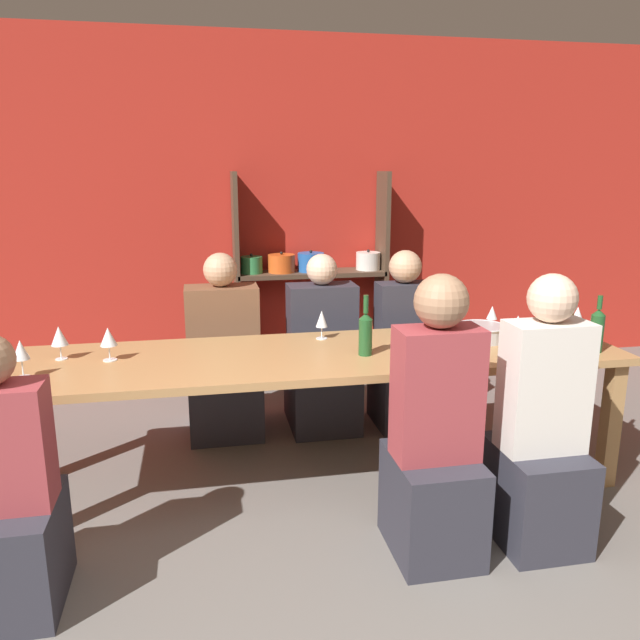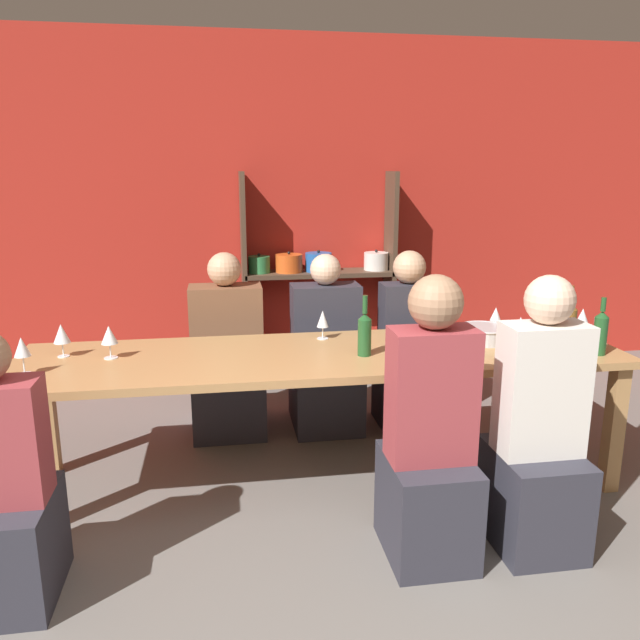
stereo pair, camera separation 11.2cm
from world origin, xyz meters
name	(u,v)px [view 2 (the right image)]	position (x,y,z in m)	size (l,w,h in m)	color
wall_back_red	(263,209)	(0.00, 3.83, 1.35)	(8.80, 0.06, 2.70)	red
shelf_unit	(320,303)	(0.44, 3.63, 0.60)	(1.23, 0.30, 1.65)	#4C3828
dining_table	(323,366)	(0.16, 1.78, 0.66)	(3.14, 0.83, 0.74)	#AD7F4C
mixing_bowl	(483,333)	(1.07, 1.85, 0.78)	(0.28, 0.28, 0.09)	#B7BABC
wine_bottle_green	(600,332)	(1.56, 1.52, 0.86)	(0.07, 0.07, 0.30)	#1E4C23
wine_bottle_dark	(568,326)	(1.43, 1.60, 0.87)	(0.08, 0.08, 0.35)	brown
wine_bottle_amber	(365,333)	(0.36, 1.69, 0.85)	(0.07, 0.07, 0.31)	#1E4C23
wine_glass_empty_a	(323,320)	(0.20, 2.04, 0.85)	(0.07, 0.07, 0.16)	white
wine_glass_red_a	(496,315)	(1.23, 2.04, 0.84)	(0.06, 0.06, 0.15)	white
wine_glass_red_b	(582,317)	(1.65, 1.84, 0.86)	(0.07, 0.07, 0.17)	white
wine_glass_empty_b	(22,348)	(-1.28, 1.65, 0.86)	(0.07, 0.07, 0.18)	white
wine_glass_white_a	(109,336)	(-0.92, 1.85, 0.85)	(0.08, 0.08, 0.17)	white
wine_glass_white_b	(434,345)	(0.64, 1.45, 0.85)	(0.07, 0.07, 0.17)	white
wine_glass_white_c	(61,334)	(-1.17, 1.91, 0.85)	(0.08, 0.08, 0.17)	white
wine_glass_empty_c	(457,334)	(0.80, 1.56, 0.86)	(0.07, 0.07, 0.18)	white
wine_glass_red_c	(441,325)	(0.81, 1.80, 0.85)	(0.08, 0.08, 0.17)	white
wine_glass_empty_d	(507,343)	(1.00, 1.42, 0.85)	(0.07, 0.07, 0.16)	white
wine_glass_white_d	(520,325)	(1.24, 1.76, 0.84)	(0.07, 0.07, 0.15)	white
person_near_a	(537,448)	(1.00, 1.05, 0.47)	(0.36, 0.45, 1.24)	#2D2D38
person_far_a	(406,362)	(0.82, 2.46, 0.44)	(0.35, 0.44, 1.17)	#2D2D38
person_near_b	(3,505)	(-1.22, 1.03, 0.41)	(0.36, 0.45, 1.10)	#2D2D38
person_far_b	(228,367)	(-0.33, 2.59, 0.42)	(0.46, 0.57, 1.17)	#2D2D38
person_near_c	(429,453)	(0.50, 1.06, 0.48)	(0.36, 0.45, 1.26)	#2D2D38
person_far_c	(325,365)	(0.30, 2.55, 0.41)	(0.44, 0.55, 1.15)	#2D2D38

